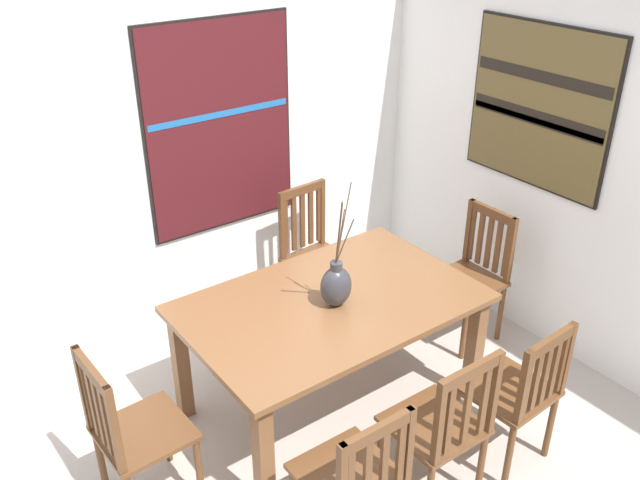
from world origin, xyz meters
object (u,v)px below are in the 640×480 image
at_px(painting_on_side_wall, 539,107).
at_px(centerpiece_vase, 336,285).
at_px(chair_2, 314,251).
at_px(chair_3, 442,426).
at_px(chair_0, 355,478).
at_px(dining_table, 331,316).
at_px(chair_5, 131,430).
at_px(chair_4, 473,273).
at_px(chair_1, 518,390).
at_px(painting_on_back_wall, 220,127).

bearing_deg(painting_on_side_wall, centerpiece_vase, -179.38).
relative_size(chair_2, chair_3, 1.03).
bearing_deg(chair_0, dining_table, 59.23).
height_order(chair_2, chair_5, chair_2).
height_order(dining_table, chair_4, chair_4).
distance_m(centerpiece_vase, chair_1, 1.10).
relative_size(chair_5, painting_on_back_wall, 0.68).
relative_size(chair_0, painting_on_side_wall, 0.86).
bearing_deg(chair_5, chair_0, -50.37).
xyz_separation_m(chair_3, chair_4, (1.20, 0.90, 0.01)).
relative_size(chair_4, chair_5, 0.98).
xyz_separation_m(chair_4, chair_5, (-2.44, -0.05, 0.01)).
relative_size(centerpiece_vase, chair_4, 0.81).
bearing_deg(chair_1, painting_on_back_wall, 102.77).
xyz_separation_m(chair_1, chair_4, (0.69, 0.95, 0.01)).
height_order(chair_4, painting_on_back_wall, painting_on_back_wall).
bearing_deg(painting_on_back_wall, chair_4, -45.82).
height_order(chair_0, chair_1, chair_1).
distance_m(chair_4, chair_5, 2.44).
xyz_separation_m(centerpiece_vase, chair_1, (0.53, -0.87, -0.40)).
bearing_deg(painting_on_side_wall, chair_3, -151.61).
distance_m(painting_on_back_wall, painting_on_side_wall, 2.01).
bearing_deg(chair_1, chair_3, 174.69).
bearing_deg(chair_5, chair_2, 27.59).
xyz_separation_m(chair_4, painting_on_side_wall, (0.36, -0.06, 1.09)).
relative_size(dining_table, chair_4, 1.77).
height_order(centerpiece_vase, chair_0, centerpiece_vase).
xyz_separation_m(chair_1, chair_3, (-0.51, 0.05, 0.00)).
relative_size(chair_0, chair_2, 0.92).
relative_size(centerpiece_vase, chair_2, 0.78).
relative_size(dining_table, chair_0, 1.86).
bearing_deg(chair_1, dining_table, 119.85).
bearing_deg(chair_2, chair_5, -152.41).
xyz_separation_m(chair_0, chair_4, (1.74, 0.89, 0.02)).
bearing_deg(painting_on_back_wall, chair_0, -104.69).
bearing_deg(chair_3, painting_on_side_wall, 28.39).
height_order(chair_2, painting_on_side_wall, painting_on_side_wall).
xyz_separation_m(chair_3, painting_on_back_wall, (0.01, 2.12, 0.93)).
bearing_deg(chair_5, dining_table, 1.04).
xyz_separation_m(chair_1, painting_on_side_wall, (1.05, 0.89, 1.11)).
bearing_deg(dining_table, chair_0, -120.77).
bearing_deg(chair_2, chair_0, -120.57).
height_order(chair_0, chair_5, chair_5).
distance_m(dining_table, painting_on_side_wall, 1.84).
distance_m(chair_1, painting_on_back_wall, 2.41).
xyz_separation_m(centerpiece_vase, chair_0, (-0.51, -0.82, -0.41)).
distance_m(chair_3, chair_4, 1.50).
relative_size(chair_1, chair_4, 0.96).
relative_size(chair_1, chair_2, 0.93).
bearing_deg(chair_2, chair_3, -105.75).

